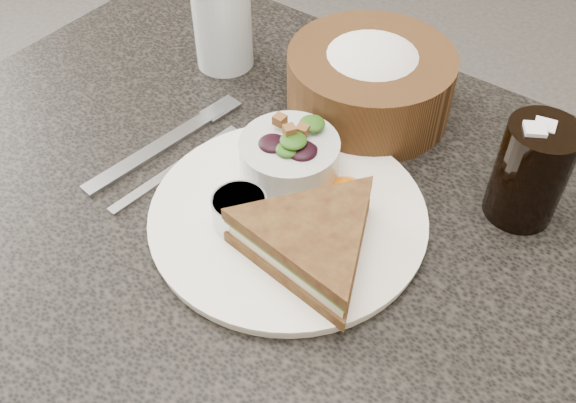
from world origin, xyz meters
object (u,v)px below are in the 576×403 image
(dinner_plate, at_px, (288,217))
(dressing_ramekin, at_px, (240,211))
(sandwich, at_px, (313,242))
(salad_bowl, at_px, (289,152))
(cola_glass, at_px, (532,168))
(bread_basket, at_px, (371,74))
(water_glass, at_px, (223,25))
(dining_table, at_px, (290,376))

(dinner_plate, bearing_deg, dressing_ramekin, -127.89)
(sandwich, distance_m, salad_bowl, 0.12)
(salad_bowl, bearing_deg, cola_glass, 26.11)
(dressing_ramekin, distance_m, bread_basket, 0.26)
(sandwich, distance_m, bread_basket, 0.26)
(sandwich, bearing_deg, bread_basket, 116.15)
(sandwich, bearing_deg, water_glass, 150.49)
(dinner_plate, distance_m, bread_basket, 0.22)
(bread_basket, bearing_deg, dressing_ramekin, -90.28)
(sandwich, relative_size, water_glass, 1.55)
(water_glass, bearing_deg, dressing_ramekin, -46.80)
(dressing_ramekin, relative_size, water_glass, 0.49)
(dining_table, distance_m, water_glass, 0.53)
(salad_bowl, xyz_separation_m, cola_glass, (0.23, 0.11, 0.02))
(dining_table, relative_size, cola_glass, 7.76)
(dining_table, xyz_separation_m, dressing_ramekin, (-0.03, -0.05, 0.41))
(dressing_ramekin, xyz_separation_m, water_glass, (-0.22, 0.23, 0.03))
(dinner_plate, relative_size, bread_basket, 1.44)
(sandwich, height_order, dressing_ramekin, sandwich)
(dining_table, height_order, bread_basket, bread_basket)
(water_glass, bearing_deg, bread_basket, 6.37)
(dinner_plate, bearing_deg, dining_table, 114.63)
(cola_glass, xyz_separation_m, water_glass, (-0.44, 0.03, -0.00))
(salad_bowl, height_order, dressing_ramekin, salad_bowl)
(dinner_plate, height_order, water_glass, water_glass)
(dinner_plate, bearing_deg, salad_bowl, 124.93)
(cola_glass, bearing_deg, water_glass, 176.56)
(sandwich, bearing_deg, dinner_plate, 154.89)
(dressing_ramekin, bearing_deg, dining_table, 64.55)
(cola_glass, bearing_deg, dressing_ramekin, -138.09)
(dinner_plate, height_order, dressing_ramekin, dressing_ramekin)
(dining_table, relative_size, water_glass, 8.41)
(dining_table, bearing_deg, dinner_plate, -65.37)
(salad_bowl, height_order, cola_glass, cola_glass)
(bread_basket, relative_size, water_glass, 1.73)
(dinner_plate, relative_size, water_glass, 2.49)
(sandwich, distance_m, cola_glass, 0.24)
(dining_table, xyz_separation_m, dinner_plate, (0.01, -0.01, 0.38))
(cola_glass, bearing_deg, sandwich, -125.07)
(salad_bowl, xyz_separation_m, bread_basket, (0.00, 0.16, 0.01))
(salad_bowl, bearing_deg, bread_basket, 88.63)
(dining_table, distance_m, cola_glass, 0.51)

